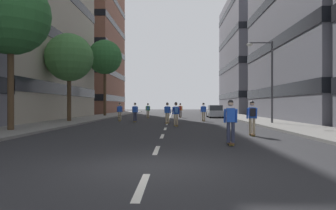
{
  "coord_description": "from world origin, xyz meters",
  "views": [
    {
      "loc": [
        0.64,
        -8.26,
        1.57
      ],
      "look_at": [
        0.0,
        21.42,
        1.56
      ],
      "focal_mm": 34.79,
      "sensor_mm": 36.0,
      "label": 1
    }
  ],
  "objects_px": {
    "skater_4": "(176,112)",
    "skater_7": "(252,116)",
    "skater_1": "(180,109)",
    "skater_8": "(203,111)",
    "parked_car_near": "(215,112)",
    "skater_3": "(120,111)",
    "street_tree_near": "(69,58)",
    "skater_5": "(167,112)",
    "streetlamp_right": "(267,73)",
    "skater_0": "(135,111)",
    "skater_6": "(148,109)",
    "street_tree_mid": "(11,16)",
    "street_tree_far": "(105,57)",
    "skater_2": "(231,120)"
  },
  "relations": [
    {
      "from": "street_tree_near",
      "to": "skater_3",
      "type": "relative_size",
      "value": 4.38
    },
    {
      "from": "parked_car_near",
      "to": "skater_4",
      "type": "xyz_separation_m",
      "value": [
        -4.92,
        -16.69,
        0.32
      ]
    },
    {
      "from": "parked_car_near",
      "to": "skater_8",
      "type": "xyz_separation_m",
      "value": [
        -2.26,
        -9.46,
        0.29
      ]
    },
    {
      "from": "skater_3",
      "to": "skater_8",
      "type": "xyz_separation_m",
      "value": [
        8.1,
        -0.31,
        0.0
      ]
    },
    {
      "from": "streetlamp_right",
      "to": "skater_6",
      "type": "bearing_deg",
      "value": 130.25
    },
    {
      "from": "street_tree_mid",
      "to": "skater_2",
      "type": "xyz_separation_m",
      "value": [
        11.62,
        -5.67,
        -5.7
      ]
    },
    {
      "from": "street_tree_near",
      "to": "skater_0",
      "type": "bearing_deg",
      "value": 8.17
    },
    {
      "from": "streetlamp_right",
      "to": "skater_5",
      "type": "distance_m",
      "value": 8.7
    },
    {
      "from": "skater_0",
      "to": "skater_2",
      "type": "bearing_deg",
      "value": -70.85
    },
    {
      "from": "skater_1",
      "to": "skater_8",
      "type": "bearing_deg",
      "value": -76.54
    },
    {
      "from": "streetlamp_right",
      "to": "skater_1",
      "type": "distance_m",
      "value": 15.59
    },
    {
      "from": "skater_4",
      "to": "skater_8",
      "type": "bearing_deg",
      "value": 69.83
    },
    {
      "from": "parked_car_near",
      "to": "skater_1",
      "type": "relative_size",
      "value": 2.47
    },
    {
      "from": "skater_6",
      "to": "skater_5",
      "type": "bearing_deg",
      "value": -77.28
    },
    {
      "from": "streetlamp_right",
      "to": "skater_8",
      "type": "relative_size",
      "value": 3.65
    },
    {
      "from": "skater_5",
      "to": "skater_6",
      "type": "relative_size",
      "value": 1.0
    },
    {
      "from": "skater_0",
      "to": "skater_6",
      "type": "relative_size",
      "value": 1.0
    },
    {
      "from": "street_tree_mid",
      "to": "street_tree_far",
      "type": "relative_size",
      "value": 0.87
    },
    {
      "from": "streetlamp_right",
      "to": "skater_7",
      "type": "bearing_deg",
      "value": -109.97
    },
    {
      "from": "street_tree_near",
      "to": "skater_7",
      "type": "relative_size",
      "value": 4.38
    },
    {
      "from": "skater_3",
      "to": "skater_6",
      "type": "relative_size",
      "value": 1.0
    },
    {
      "from": "parked_car_near",
      "to": "street_tree_near",
      "type": "relative_size",
      "value": 0.57
    },
    {
      "from": "street_tree_near",
      "to": "street_tree_mid",
      "type": "distance_m",
      "value": 10.33
    },
    {
      "from": "skater_0",
      "to": "parked_car_near",
      "type": "bearing_deg",
      "value": 51.92
    },
    {
      "from": "street_tree_far",
      "to": "skater_8",
      "type": "height_order",
      "value": "street_tree_far"
    },
    {
      "from": "skater_1",
      "to": "skater_6",
      "type": "distance_m",
      "value": 4.05
    },
    {
      "from": "skater_5",
      "to": "skater_0",
      "type": "bearing_deg",
      "value": 141.74
    },
    {
      "from": "street_tree_near",
      "to": "skater_8",
      "type": "bearing_deg",
      "value": 11.16
    },
    {
      "from": "skater_1",
      "to": "skater_5",
      "type": "distance_m",
      "value": 12.7
    },
    {
      "from": "street_tree_near",
      "to": "skater_6",
      "type": "relative_size",
      "value": 4.38
    },
    {
      "from": "parked_car_near",
      "to": "skater_3",
      "type": "distance_m",
      "value": 13.83
    },
    {
      "from": "skater_3",
      "to": "skater_6",
      "type": "distance_m",
      "value": 7.55
    },
    {
      "from": "skater_6",
      "to": "skater_0",
      "type": "bearing_deg",
      "value": -92.6
    },
    {
      "from": "skater_0",
      "to": "skater_4",
      "type": "relative_size",
      "value": 1.0
    },
    {
      "from": "skater_0",
      "to": "skater_4",
      "type": "distance_m",
      "value": 6.77
    },
    {
      "from": "street_tree_mid",
      "to": "street_tree_far",
      "type": "xyz_separation_m",
      "value": [
        -0.0,
        25.03,
        1.26
      ]
    },
    {
      "from": "skater_0",
      "to": "skater_1",
      "type": "xyz_separation_m",
      "value": [
        4.29,
        10.26,
        0.03
      ]
    },
    {
      "from": "skater_3",
      "to": "skater_6",
      "type": "bearing_deg",
      "value": 73.51
    },
    {
      "from": "skater_6",
      "to": "skater_2",
      "type": "bearing_deg",
      "value": -78.19
    },
    {
      "from": "skater_5",
      "to": "skater_8",
      "type": "relative_size",
      "value": 1.0
    },
    {
      "from": "skater_1",
      "to": "skater_7",
      "type": "relative_size",
      "value": 1.0
    },
    {
      "from": "skater_6",
      "to": "street_tree_far",
      "type": "bearing_deg",
      "value": 142.33
    },
    {
      "from": "skater_7",
      "to": "skater_4",
      "type": "bearing_deg",
      "value": 117.47
    },
    {
      "from": "skater_4",
      "to": "skater_7",
      "type": "relative_size",
      "value": 1.0
    },
    {
      "from": "street_tree_far",
      "to": "skater_8",
      "type": "xyz_separation_m",
      "value": [
        12.16,
        -12.34,
        -6.96
      ]
    },
    {
      "from": "parked_car_near",
      "to": "skater_3",
      "type": "bearing_deg",
      "value": -138.57
    },
    {
      "from": "street_tree_mid",
      "to": "skater_6",
      "type": "distance_m",
      "value": 21.92
    },
    {
      "from": "street_tree_near",
      "to": "skater_1",
      "type": "bearing_deg",
      "value": 47.73
    },
    {
      "from": "street_tree_mid",
      "to": "skater_6",
      "type": "height_order",
      "value": "street_tree_mid"
    },
    {
      "from": "skater_4",
      "to": "skater_8",
      "type": "xyz_separation_m",
      "value": [
        2.65,
        7.22,
        -0.03
      ]
    }
  ]
}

